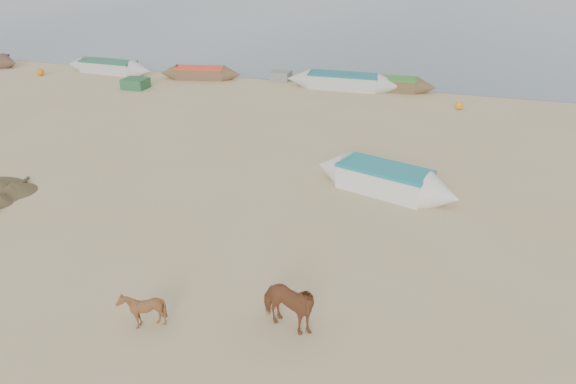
# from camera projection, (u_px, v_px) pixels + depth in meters

# --- Properties ---
(ground) EXTENTS (140.00, 140.00, 0.00)m
(ground) POSITION_uv_depth(u_px,v_px,m) (242.00, 286.00, 14.84)
(ground) COLOR tan
(ground) RESTS_ON ground
(cow_adult) EXTENTS (1.73, 1.14, 1.35)m
(cow_adult) POSITION_uv_depth(u_px,v_px,m) (288.00, 306.00, 12.95)
(cow_adult) COLOR brown
(cow_adult) RESTS_ON ground
(calf_front) EXTENTS (1.01, 0.93, 0.97)m
(calf_front) POSITION_uv_depth(u_px,v_px,m) (142.00, 309.00, 13.14)
(calf_front) COLOR brown
(calf_front) RESTS_ON ground
(near_canoe) EXTENTS (5.74, 3.04, 0.95)m
(near_canoe) POSITION_uv_depth(u_px,v_px,m) (384.00, 179.00, 20.12)
(near_canoe) COLOR silver
(near_canoe) RESTS_ON ground
(waterline_canoes) EXTENTS (56.50, 3.49, 0.94)m
(waterline_canoes) POSITION_uv_depth(u_px,v_px,m) (322.00, 81.00, 33.81)
(waterline_canoes) COLOR brown
(waterline_canoes) RESTS_ON ground
(beach_clutter) EXTENTS (43.44, 5.81, 0.64)m
(beach_clutter) POSITION_uv_depth(u_px,v_px,m) (445.00, 98.00, 30.71)
(beach_clutter) COLOR #295B38
(beach_clutter) RESTS_ON ground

